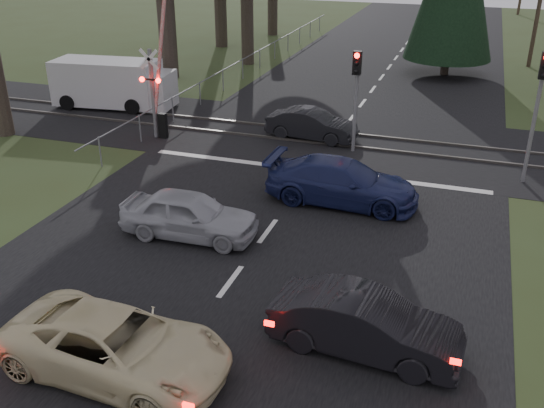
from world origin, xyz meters
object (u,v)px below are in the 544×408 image
at_px(traffic_signal_right, 541,93).
at_px(dark_car_far, 312,125).
at_px(traffic_signal_center, 356,84).
at_px(silver_car, 189,215).
at_px(crossing_signal, 157,91).
at_px(dark_hatchback, 366,324).
at_px(cream_coupe, 116,346).
at_px(white_van, 116,84).
at_px(blue_sedan, 342,182).

height_order(traffic_signal_right, dark_car_far, traffic_signal_right).
bearing_deg(traffic_signal_center, silver_car, -109.65).
bearing_deg(crossing_signal, dark_hatchback, -45.76).
height_order(traffic_signal_right, dark_hatchback, traffic_signal_right).
relative_size(traffic_signal_right, silver_car, 1.14).
bearing_deg(cream_coupe, white_van, 34.73).
distance_m(traffic_signal_right, cream_coupe, 16.10).
bearing_deg(traffic_signal_center, dark_hatchback, -76.97).
relative_size(dark_hatchback, silver_car, 1.01).
xyz_separation_m(cream_coupe, white_van, (-10.75, 17.38, 0.50)).
relative_size(traffic_signal_center, white_van, 0.67).
height_order(cream_coupe, silver_car, silver_car).
bearing_deg(traffic_signal_right, traffic_signal_center, 169.59).
bearing_deg(traffic_signal_center, dark_car_far, 152.39).
bearing_deg(dark_car_far, traffic_signal_right, -99.47).
height_order(dark_hatchback, white_van, white_van).
bearing_deg(crossing_signal, traffic_signal_right, -1.21).
xyz_separation_m(dark_hatchback, dark_car_far, (-4.87, 13.37, -0.04)).
bearing_deg(dark_car_far, dark_hatchback, -154.69).
bearing_deg(white_van, crossing_signal, -46.29).
bearing_deg(traffic_signal_right, white_van, 168.47).
xyz_separation_m(traffic_signal_right, dark_hatchback, (-3.70, -11.11, -2.63)).
bearing_deg(dark_hatchback, cream_coupe, 120.95).
distance_m(crossing_signal, dark_hatchback, 16.01).
xyz_separation_m(traffic_signal_right, silver_car, (-9.65, -7.49, -2.61)).
relative_size(traffic_signal_center, silver_car, 1.00).
relative_size(crossing_signal, blue_sedan, 1.37).
relative_size(crossing_signal, traffic_signal_right, 1.48).
distance_m(traffic_signal_center, blue_sedan, 5.35).
bearing_deg(cream_coupe, crossing_signal, 27.88).
height_order(crossing_signal, traffic_signal_right, crossing_signal).
distance_m(cream_coupe, dark_car_far, 15.72).
distance_m(cream_coupe, dark_hatchback, 5.28).
distance_m(crossing_signal, white_van, 5.72).
relative_size(cream_coupe, dark_car_far, 1.25).
xyz_separation_m(crossing_signal, traffic_signal_center, (8.27, 0.89, 0.75)).
bearing_deg(dark_car_far, white_van, 86.45).
xyz_separation_m(cream_coupe, blue_sedan, (2.52, 9.77, 0.06)).
relative_size(silver_car, dark_car_far, 1.06).
xyz_separation_m(cream_coupe, dark_hatchback, (4.73, 2.35, 0.01)).
bearing_deg(crossing_signal, traffic_signal_center, 6.15).
bearing_deg(silver_car, dark_hatchback, -123.32).
height_order(traffic_signal_right, silver_car, traffic_signal_right).
relative_size(dark_car_far, white_van, 0.63).
distance_m(cream_coupe, silver_car, 6.10).
distance_m(crossing_signal, silver_car, 9.46).
relative_size(traffic_signal_right, cream_coupe, 0.97).
bearing_deg(dark_hatchback, traffic_signal_right, -13.87).
height_order(traffic_signal_right, cream_coupe, traffic_signal_right).
bearing_deg(dark_hatchback, dark_car_far, 24.54).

